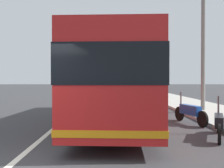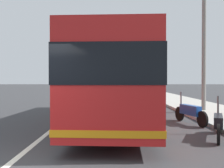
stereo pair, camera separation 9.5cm
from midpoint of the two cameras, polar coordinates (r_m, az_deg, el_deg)
The scene contains 10 objects.
sidewalk_curb at distance 15.64m, azimuth 20.60°, elevation -5.34°, with size 110.00×3.60×0.14m, color #B2ADA3.
lane_divider_line at distance 14.82m, azimuth -7.92°, elevation -5.89°, with size 110.00×0.16×0.01m, color silver.
coach_bus at distance 10.77m, azimuth 1.25°, elevation 0.93°, with size 11.12×3.00×3.11m.
motorcycle_nearest_curb at distance 8.29m, azimuth 23.09°, elevation -8.13°, with size 2.04×0.89×1.23m.
motorcycle_angled at distance 10.61m, azimuth 17.37°, elevation -6.04°, with size 2.15×0.67×1.25m.
car_behind_bus at distance 43.92m, azimuth 1.16°, elevation -0.49°, with size 4.51×2.02×1.53m.
car_far_distant at distance 26.35m, azimuth 1.13°, elevation -1.47°, with size 4.08×2.11×1.43m.
car_side_street at distance 53.96m, azimuth -0.12°, elevation -0.26°, with size 4.19×2.04×1.55m.
car_oncoming at distance 49.15m, azimuth -4.75°, elevation -0.37°, with size 4.71×2.16×1.51m.
utility_pole at distance 14.62m, azimuth 20.15°, elevation 7.23°, with size 0.22×0.22×6.75m, color slate.
Camera 2 is at (-4.57, -2.14, 1.73)m, focal length 40.65 mm.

